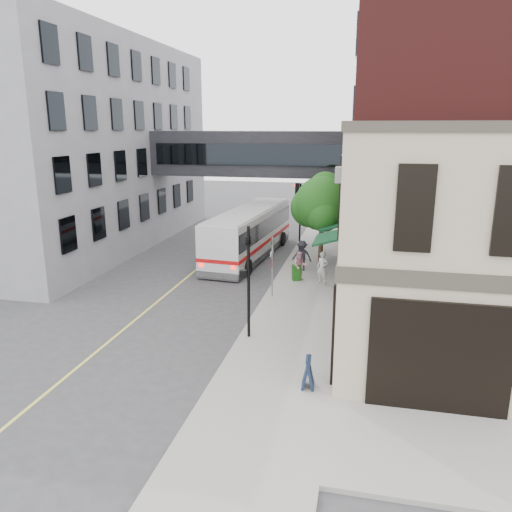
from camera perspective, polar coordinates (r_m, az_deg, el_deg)
The scene contains 17 objects.
ground at distance 18.66m, azimuth -3.50°, elevation -11.87°, with size 120.00×120.00×0.00m, color #38383A.
sidewalk_main at distance 31.25m, azimuth 7.14°, elevation -0.79°, with size 4.00×60.00×0.15m, color gray.
corner_building at distance 18.97m, azimuth 25.21°, elevation 0.72°, with size 10.19×8.12×8.45m.
brick_building at distance 31.49m, azimuth 22.62°, elevation 11.11°, with size 13.76×18.00×14.00m.
opposite_building at distance 38.71m, azimuth -22.04°, elevation 11.63°, with size 14.00×24.00×14.00m, color slate.
skyway_bridge at distance 34.94m, azimuth -0.21°, elevation 11.64°, with size 14.00×3.18×3.00m.
traffic_signal_near at distance 19.29m, azimuth -0.95°, elevation -1.42°, with size 0.44×0.22×4.60m.
traffic_signal_far at distance 33.69m, azimuth 4.86°, elevation 6.07°, with size 0.53×0.28×4.50m.
street_sign_pole at distance 24.28m, azimuth 1.87°, elevation -0.63°, with size 0.08×0.75×3.00m.
street_tree at distance 29.68m, azimuth 7.60°, elevation 5.96°, with size 3.80×3.20×5.60m.
lane_marking at distance 28.99m, azimuth -7.58°, elevation -2.17°, with size 0.12×40.00×0.01m, color #D8CC4C.
bus at distance 32.34m, azimuth -0.76°, elevation 2.85°, with size 3.53×11.60×3.07m.
pedestrian_a at distance 26.74m, azimuth 7.59°, elevation -1.35°, with size 0.63×0.41×1.73m, color beige.
pedestrian_b at distance 27.21m, azimuth 5.06°, elevation -1.15°, with size 0.78×0.60×1.60m, color #D0869C.
pedestrian_c at distance 29.03m, azimuth 5.28°, elevation 0.04°, with size 1.15×0.66×1.78m, color black.
newspaper_box at distance 27.30m, azimuth 4.63°, elevation -1.89°, with size 0.43×0.38×0.86m, color #185112.
sandwich_board at distance 16.48m, azimuth 5.98°, elevation -13.10°, with size 0.37×0.58×1.03m, color #101D32.
Camera 1 is at (4.71, -16.03, 8.31)m, focal length 35.00 mm.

